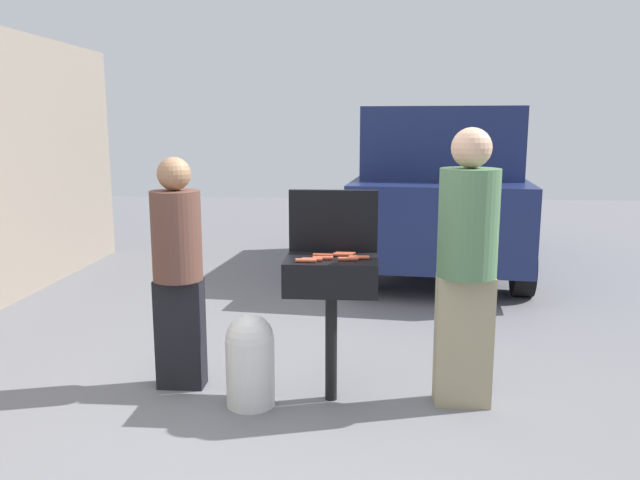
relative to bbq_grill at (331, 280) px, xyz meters
name	(u,v)px	position (x,y,z in m)	size (l,w,h in m)	color
ground_plane	(287,413)	(-0.27, -0.24, -0.83)	(24.00, 24.00, 0.00)	slate
bbq_grill	(331,280)	(0.00, 0.00, 0.00)	(0.60, 0.44, 0.97)	black
grill_lid_open	(333,221)	(0.00, 0.22, 0.36)	(0.60, 0.05, 0.42)	black
hot_dog_0	(359,257)	(0.18, -0.03, 0.16)	(0.03, 0.03, 0.13)	#B74C33
hot_dog_1	(323,255)	(-0.06, 0.01, 0.16)	(0.03, 0.03, 0.13)	#AD4228
hot_dog_2	(306,260)	(-0.15, -0.15, 0.16)	(0.03, 0.03, 0.13)	#C6593D
hot_dog_3	(312,260)	(-0.12, -0.12, 0.16)	(0.03, 0.03, 0.13)	#B74C33
hot_dog_4	(348,259)	(0.11, -0.08, 0.16)	(0.03, 0.03, 0.13)	#B74C33
hot_dog_5	(343,255)	(0.07, 0.05, 0.16)	(0.03, 0.03, 0.13)	#B74C33
hot_dog_6	(346,254)	(0.09, 0.08, 0.16)	(0.03, 0.03, 0.13)	#AD4228
hot_dog_7	(323,258)	(-0.05, -0.07, 0.16)	(0.03, 0.03, 0.13)	#B74C33
propane_tank	(250,358)	(-0.52, -0.12, -0.51)	(0.32, 0.32, 0.62)	silver
person_left	(178,265)	(-1.06, 0.14, 0.05)	(0.34, 0.34, 1.62)	black
person_right	(467,259)	(0.87, 0.00, 0.16)	(0.38, 0.38, 1.81)	gray
parked_minivan	(439,187)	(1.18, 4.32, 0.20)	(2.41, 4.58, 2.02)	navy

